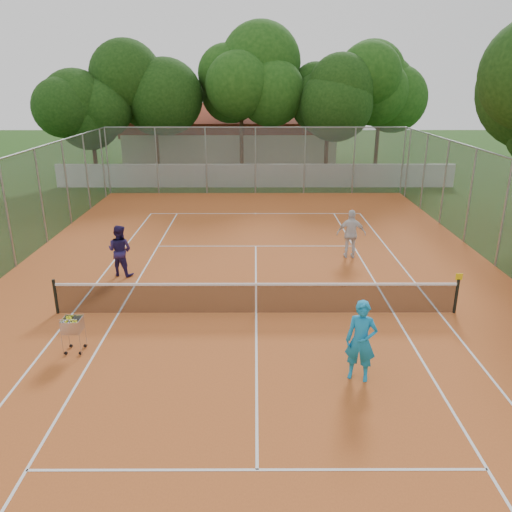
{
  "coord_description": "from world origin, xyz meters",
  "views": [
    {
      "loc": [
        -0.04,
        -13.52,
        6.56
      ],
      "look_at": [
        0.0,
        1.5,
        1.3
      ],
      "focal_mm": 35.0,
      "sensor_mm": 36.0,
      "label": 1
    }
  ],
  "objects_px": {
    "clubhouse": "(231,137)",
    "player_near": "(361,341)",
    "player_far_right": "(351,234)",
    "tennis_net": "(256,298)",
    "ball_hopper": "(74,334)",
    "player_far_left": "(120,250)"
  },
  "relations": [
    {
      "from": "clubhouse",
      "to": "player_near",
      "type": "relative_size",
      "value": 8.44
    },
    {
      "from": "clubhouse",
      "to": "player_far_right",
      "type": "height_order",
      "value": "clubhouse"
    },
    {
      "from": "tennis_net",
      "to": "ball_hopper",
      "type": "height_order",
      "value": "ball_hopper"
    },
    {
      "from": "clubhouse",
      "to": "ball_hopper",
      "type": "distance_m",
      "value": 31.39
    },
    {
      "from": "player_near",
      "to": "player_far_right",
      "type": "relative_size",
      "value": 1.02
    },
    {
      "from": "clubhouse",
      "to": "ball_hopper",
      "type": "bearing_deg",
      "value": -94.83
    },
    {
      "from": "player_far_right",
      "to": "player_far_left",
      "type": "bearing_deg",
      "value": 17.81
    },
    {
      "from": "ball_hopper",
      "to": "player_far_left",
      "type": "bearing_deg",
      "value": 75.76
    },
    {
      "from": "player_far_left",
      "to": "player_far_right",
      "type": "distance_m",
      "value": 8.71
    },
    {
      "from": "player_near",
      "to": "player_far_right",
      "type": "distance_m",
      "value": 8.59
    },
    {
      "from": "clubhouse",
      "to": "player_far_left",
      "type": "relative_size",
      "value": 8.91
    },
    {
      "from": "tennis_net",
      "to": "player_far_left",
      "type": "xyz_separation_m",
      "value": [
        -4.8,
        3.13,
        0.43
      ]
    },
    {
      "from": "tennis_net",
      "to": "player_far_right",
      "type": "height_order",
      "value": "player_far_right"
    },
    {
      "from": "tennis_net",
      "to": "clubhouse",
      "type": "height_order",
      "value": "clubhouse"
    },
    {
      "from": "player_near",
      "to": "ball_hopper",
      "type": "height_order",
      "value": "player_near"
    },
    {
      "from": "player_near",
      "to": "player_far_left",
      "type": "relative_size",
      "value": 1.06
    },
    {
      "from": "tennis_net",
      "to": "player_far_left",
      "type": "height_order",
      "value": "player_far_left"
    },
    {
      "from": "clubhouse",
      "to": "ball_hopper",
      "type": "height_order",
      "value": "clubhouse"
    },
    {
      "from": "clubhouse",
      "to": "ball_hopper",
      "type": "xyz_separation_m",
      "value": [
        -2.64,
        -31.24,
        -1.67
      ]
    },
    {
      "from": "player_near",
      "to": "player_far_right",
      "type": "height_order",
      "value": "player_near"
    },
    {
      "from": "tennis_net",
      "to": "clubhouse",
      "type": "distance_m",
      "value": 29.12
    },
    {
      "from": "player_far_left",
      "to": "ball_hopper",
      "type": "relative_size",
      "value": 1.82
    }
  ]
}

